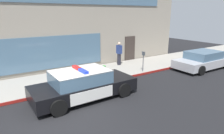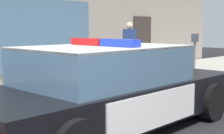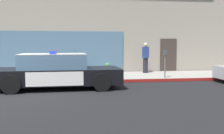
{
  "view_description": "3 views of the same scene",
  "coord_description": "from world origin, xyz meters",
  "px_view_note": "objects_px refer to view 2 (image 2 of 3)",
  "views": [
    {
      "loc": [
        -1.66,
        -6.48,
        3.88
      ],
      "look_at": [
        4.27,
        2.62,
        0.88
      ],
      "focal_mm": 31.24,
      "sensor_mm": 36.0,
      "label": 1
    },
    {
      "loc": [
        -1.88,
        -2.38,
        1.66
      ],
      "look_at": [
        3.64,
        3.1,
        0.74
      ],
      "focal_mm": 53.33,
      "sensor_mm": 36.0,
      "label": 2
    },
    {
      "loc": [
        2.53,
        -8.95,
        1.71
      ],
      "look_at": [
        4.2,
        2.34,
        0.74
      ],
      "focal_mm": 41.37,
      "sensor_mm": 36.0,
      "label": 3
    }
  ],
  "objects_px": {
    "pedestrian_on_sidewalk": "(130,47)",
    "fire_hydrant": "(121,74)",
    "police_cruiser": "(109,89)",
    "parking_meter": "(195,48)"
  },
  "relations": [
    {
      "from": "parking_meter",
      "to": "pedestrian_on_sidewalk",
      "type": "bearing_deg",
      "value": 97.63
    },
    {
      "from": "fire_hydrant",
      "to": "parking_meter",
      "type": "distance_m",
      "value": 2.82
    },
    {
      "from": "pedestrian_on_sidewalk",
      "to": "parking_meter",
      "type": "distance_m",
      "value": 2.33
    },
    {
      "from": "police_cruiser",
      "to": "pedestrian_on_sidewalk",
      "type": "bearing_deg",
      "value": 37.51
    },
    {
      "from": "pedestrian_on_sidewalk",
      "to": "parking_meter",
      "type": "height_order",
      "value": "pedestrian_on_sidewalk"
    },
    {
      "from": "police_cruiser",
      "to": "fire_hydrant",
      "type": "height_order",
      "value": "police_cruiser"
    },
    {
      "from": "police_cruiser",
      "to": "fire_hydrant",
      "type": "xyz_separation_m",
      "value": [
        2.25,
        1.87,
        -0.18
      ]
    },
    {
      "from": "fire_hydrant",
      "to": "parking_meter",
      "type": "height_order",
      "value": "parking_meter"
    },
    {
      "from": "pedestrian_on_sidewalk",
      "to": "fire_hydrant",
      "type": "bearing_deg",
      "value": 32.02
    },
    {
      "from": "police_cruiser",
      "to": "parking_meter",
      "type": "height_order",
      "value": "police_cruiser"
    }
  ]
}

